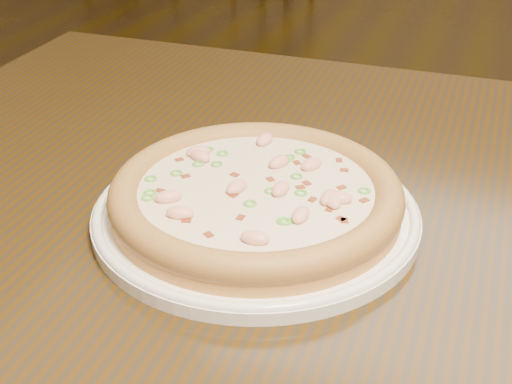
% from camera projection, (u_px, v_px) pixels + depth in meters
% --- Properties ---
extents(hero_table, '(1.20, 0.80, 0.75)m').
position_uv_depth(hero_table, '(385.00, 300.00, 0.71)').
color(hero_table, black).
rests_on(hero_table, ground).
extents(plate, '(0.30, 0.30, 0.02)m').
position_uv_depth(plate, '(256.00, 212.00, 0.65)').
color(plate, white).
rests_on(plate, hero_table).
extents(pizza, '(0.27, 0.27, 0.03)m').
position_uv_depth(pizza, '(256.00, 195.00, 0.64)').
color(pizza, '#C19545').
rests_on(pizza, plate).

